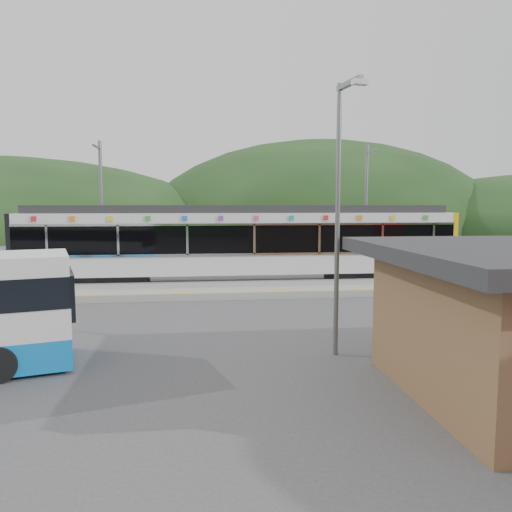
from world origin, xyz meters
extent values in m
plane|color=#4C4C4F|center=(0.00, 0.00, 0.00)|extent=(120.00, 120.00, 0.00)
ellipsoid|color=#1E3D19|center=(-28.00, 52.00, 0.00)|extent=(60.00, 45.00, 20.00)
ellipsoid|color=#1E3D19|center=(16.00, 54.00, 0.00)|extent=(52.00, 39.00, 26.00)
cube|color=#9E9E99|center=(0.00, 3.30, 0.15)|extent=(26.00, 3.20, 0.30)
cube|color=yellow|center=(0.00, 2.00, 0.30)|extent=(26.00, 0.10, 0.01)
cube|color=black|center=(-6.09, 6.00, 0.30)|extent=(3.20, 2.20, 0.56)
cube|color=black|center=(5.91, 6.00, 0.30)|extent=(3.20, 2.20, 0.56)
cube|color=silver|center=(-0.09, 6.00, 1.04)|extent=(20.00, 2.90, 0.92)
cube|color=black|center=(-0.09, 6.00, 2.23)|extent=(20.00, 2.96, 1.45)
cube|color=silver|center=(-0.09, 4.50, 1.55)|extent=(20.00, 0.05, 0.10)
cube|color=silver|center=(-0.09, 4.50, 2.90)|extent=(20.00, 0.05, 0.10)
cube|color=silver|center=(-0.09, 6.00, 3.17)|extent=(20.00, 2.90, 0.45)
cube|color=#2D2D30|center=(-0.09, 6.00, 3.58)|extent=(19.40, 2.50, 0.36)
cube|color=#EBB40C|center=(10.03, 6.00, 1.90)|extent=(0.24, 2.92, 3.00)
cube|color=black|center=(-10.19, 6.00, 1.90)|extent=(0.20, 2.92, 3.00)
cube|color=silver|center=(-8.59, 4.50, 2.23)|extent=(0.10, 0.05, 1.35)
cube|color=silver|center=(-5.59, 4.50, 2.23)|extent=(0.10, 0.05, 1.35)
cube|color=silver|center=(-2.59, 4.50, 2.23)|extent=(0.10, 0.05, 1.35)
cube|color=silver|center=(0.41, 4.50, 2.23)|extent=(0.10, 0.05, 1.35)
cube|color=silver|center=(3.41, 4.50, 2.23)|extent=(0.10, 0.05, 1.35)
cube|color=silver|center=(6.41, 4.50, 2.23)|extent=(0.10, 0.05, 1.35)
cube|color=silver|center=(8.91, 4.50, 2.23)|extent=(0.10, 0.05, 1.35)
cube|color=red|center=(-9.09, 4.51, 3.18)|extent=(0.22, 0.04, 0.22)
cube|color=orange|center=(-7.49, 4.51, 3.18)|extent=(0.22, 0.04, 0.22)
cube|color=yellow|center=(-5.89, 4.51, 3.18)|extent=(0.22, 0.04, 0.22)
cube|color=green|center=(-4.29, 4.51, 3.18)|extent=(0.22, 0.04, 0.22)
cube|color=blue|center=(-2.69, 4.51, 3.18)|extent=(0.22, 0.04, 0.22)
cube|color=purple|center=(-1.09, 4.51, 3.18)|extent=(0.22, 0.04, 0.22)
cube|color=#E54C8C|center=(0.51, 4.51, 3.18)|extent=(0.22, 0.04, 0.22)
cube|color=#19A5A5|center=(2.11, 4.51, 3.18)|extent=(0.22, 0.04, 0.22)
cube|color=red|center=(3.71, 4.51, 3.18)|extent=(0.22, 0.04, 0.22)
cube|color=orange|center=(5.31, 4.51, 3.18)|extent=(0.22, 0.04, 0.22)
cube|color=yellow|center=(6.91, 4.51, 3.18)|extent=(0.22, 0.04, 0.22)
cube|color=green|center=(8.51, 4.51, 3.18)|extent=(0.22, 0.04, 0.22)
cylinder|color=slate|center=(-7.00, 8.60, 3.50)|extent=(0.18, 0.18, 7.00)
cube|color=slate|center=(-7.00, 7.80, 6.60)|extent=(0.08, 1.80, 0.08)
cylinder|color=slate|center=(7.00, 8.60, 3.50)|extent=(0.18, 0.18, 7.00)
cube|color=slate|center=(7.00, 7.80, 6.60)|extent=(0.08, 1.80, 0.08)
cylinder|color=black|center=(-6.69, -5.90, 0.40)|extent=(1.41, 2.46, 0.80)
cylinder|color=slate|center=(1.30, -5.79, 3.34)|extent=(0.12, 0.12, 6.69)
cube|color=slate|center=(1.30, -6.29, 6.58)|extent=(0.31, 1.12, 0.12)
cube|color=silver|center=(1.30, -6.79, 6.49)|extent=(0.38, 0.24, 0.12)
camera|label=1|loc=(-2.15, -17.79, 3.80)|focal=35.00mm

